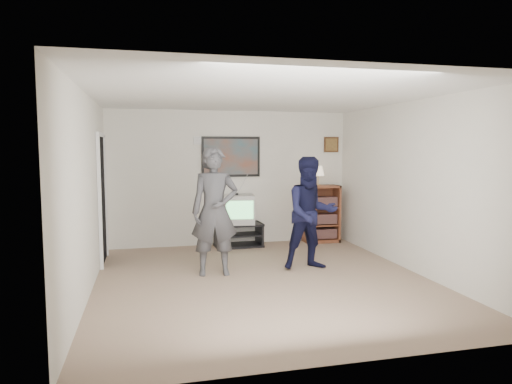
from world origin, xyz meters
name	(u,v)px	position (x,y,z in m)	size (l,w,h in m)	color
room_shell	(258,188)	(0.00, 0.35, 1.25)	(4.51, 5.00, 2.51)	brown
media_stand	(238,235)	(0.09, 2.23, 0.22)	(0.89, 0.52, 0.43)	black
crt_television	(237,209)	(0.06, 2.23, 0.70)	(0.62, 0.52, 0.52)	#A5A4A0
bookshelf	(321,214)	(1.73, 2.28, 0.55)	(0.67, 0.38, 1.10)	brown
table_lamp	(318,176)	(1.66, 2.30, 1.28)	(0.23, 0.23, 0.37)	#FFE4C1
person_tall	(215,211)	(-0.60, 0.48, 0.92)	(0.67, 0.44, 1.83)	#3E3E41
person_short	(311,213)	(0.84, 0.46, 0.84)	(0.82, 0.64, 1.69)	black
controller_left	(213,193)	(-0.60, 0.70, 1.16)	(0.04, 0.12, 0.04)	white
controller_right	(306,198)	(0.86, 0.73, 1.04)	(0.04, 0.13, 0.04)	white
poster	(231,157)	(0.00, 2.48, 1.65)	(1.10, 0.03, 0.75)	black
air_vent	(201,141)	(-0.55, 2.48, 1.95)	(0.28, 0.02, 0.14)	white
small_picture	(331,145)	(2.00, 2.48, 1.88)	(0.30, 0.03, 0.30)	#462B16
doorway	(102,200)	(-2.23, 1.60, 1.00)	(0.03, 0.85, 2.00)	black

